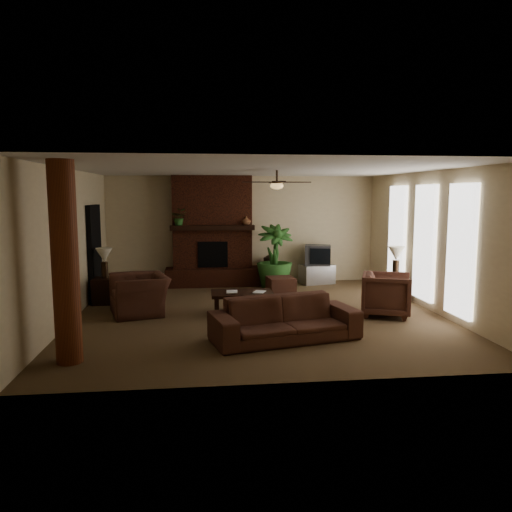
{
  "coord_description": "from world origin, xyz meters",
  "views": [
    {
      "loc": [
        -1.11,
        -9.21,
        2.34
      ],
      "look_at": [
        0.0,
        0.4,
        1.1
      ],
      "focal_mm": 34.06,
      "sensor_mm": 36.0,
      "label": 1
    }
  ],
  "objects": [
    {
      "name": "lamp_left",
      "position": [
        -3.15,
        1.34,
        1.0
      ],
      "size": [
        0.46,
        0.46,
        0.65
      ],
      "color": "#302115",
      "rests_on": "side_table_left"
    },
    {
      "name": "sofa",
      "position": [
        0.22,
        -1.72,
        0.46
      ],
      "size": [
        2.45,
        1.21,
        0.92
      ],
      "primitive_type": "imported",
      "rotation": [
        0.0,
        0.0,
        0.23
      ],
      "color": "#502E22",
      "rests_on": "ground"
    },
    {
      "name": "log_column",
      "position": [
        -2.95,
        -2.4,
        1.4
      ],
      "size": [
        0.36,
        0.36,
        2.8
      ],
      "primitive_type": "cylinder",
      "color": "brown",
      "rests_on": "ground"
    },
    {
      "name": "doorway",
      "position": [
        -3.44,
        1.8,
        1.05
      ],
      "size": [
        0.1,
        1.0,
        2.1
      ],
      "primitive_type": "cube",
      "color": "black",
      "rests_on": "ground"
    },
    {
      "name": "armchair_left",
      "position": [
        -2.31,
        0.33,
        0.51
      ],
      "size": [
        1.06,
        1.34,
        1.03
      ],
      "primitive_type": "imported",
      "rotation": [
        0.0,
        0.0,
        -1.29
      ],
      "color": "#502E22",
      "rests_on": "ground"
    },
    {
      "name": "mantel_plant",
      "position": [
        -1.62,
        2.97,
        1.72
      ],
      "size": [
        0.41,
        0.44,
        0.33
      ],
      "primitive_type": "imported",
      "rotation": [
        0.0,
        0.0,
        -0.07
      ],
      "color": "#2D5D25",
      "rests_on": "fireplace"
    },
    {
      "name": "room_shell",
      "position": [
        0.0,
        0.0,
        1.4
      ],
      "size": [
        7.0,
        7.0,
        7.0
      ],
      "color": "brown",
      "rests_on": "ground"
    },
    {
      "name": "book_a",
      "position": [
        -0.62,
        0.07,
        0.57
      ],
      "size": [
        0.22,
        0.04,
        0.29
      ],
      "primitive_type": "imported",
      "rotation": [
        0.0,
        0.0,
        -0.05
      ],
      "color": "#999999",
      "rests_on": "coffee_table"
    },
    {
      "name": "ottoman",
      "position": [
        0.76,
        1.85,
        0.2
      ],
      "size": [
        0.66,
        0.66,
        0.4
      ],
      "primitive_type": "cube",
      "rotation": [
        0.0,
        0.0,
        0.1
      ],
      "color": "#502E22",
      "rests_on": "ground"
    },
    {
      "name": "windows",
      "position": [
        3.45,
        0.2,
        1.35
      ],
      "size": [
        0.08,
        3.65,
        2.35
      ],
      "color": "white",
      "rests_on": "ground"
    },
    {
      "name": "ceiling_fan",
      "position": [
        0.4,
        0.3,
        2.53
      ],
      "size": [
        1.35,
        1.35,
        0.37
      ],
      "color": "#302115",
      "rests_on": "ceiling"
    },
    {
      "name": "lamp_right",
      "position": [
        3.15,
        0.9,
        1.0
      ],
      "size": [
        0.46,
        0.46,
        0.65
      ],
      "color": "#302115",
      "rests_on": "side_table_right"
    },
    {
      "name": "book_b",
      "position": [
        -0.08,
        0.04,
        0.58
      ],
      "size": [
        0.21,
        0.1,
        0.29
      ],
      "primitive_type": "imported",
      "rotation": [
        0.0,
        0.0,
        -0.39
      ],
      "color": "#999999",
      "rests_on": "coffee_table"
    },
    {
      "name": "coffee_table",
      "position": [
        -0.31,
        0.11,
        0.37
      ],
      "size": [
        1.2,
        0.7,
        0.43
      ],
      "color": "black",
      "rests_on": "ground"
    },
    {
      "name": "floor_vase",
      "position": [
        0.69,
        3.15,
        0.43
      ],
      "size": [
        0.34,
        0.34,
        0.77
      ],
      "color": "black",
      "rests_on": "ground"
    },
    {
      "name": "fireplace",
      "position": [
        -0.8,
        3.22,
        1.16
      ],
      "size": [
        2.4,
        0.7,
        2.8
      ],
      "color": "#512315",
      "rests_on": "ground"
    },
    {
      "name": "tv",
      "position": [
        1.92,
        3.03,
        0.76
      ],
      "size": [
        0.75,
        0.66,
        0.52
      ],
      "color": "#3D3D40",
      "rests_on": "tv_stand"
    },
    {
      "name": "floor_plant",
      "position": [
        0.72,
        2.58,
        0.44
      ],
      "size": [
        1.08,
        1.68,
        0.89
      ],
      "primitive_type": "imported",
      "rotation": [
        0.0,
        0.0,
        0.12
      ],
      "color": "#2D5D25",
      "rests_on": "ground"
    },
    {
      "name": "armchair_right",
      "position": [
        2.44,
        -0.39,
        0.46
      ],
      "size": [
        1.09,
        1.13,
        0.91
      ],
      "primitive_type": "imported",
      "rotation": [
        0.0,
        0.0,
        1.2
      ],
      "color": "#502E22",
      "rests_on": "ground"
    },
    {
      "name": "mantel_vase",
      "position": [
        0.05,
        2.97,
        1.67
      ],
      "size": [
        0.26,
        0.27,
        0.22
      ],
      "primitive_type": "imported",
      "rotation": [
        0.0,
        0.0,
        -0.2
      ],
      "color": "brown",
      "rests_on": "fireplace"
    },
    {
      "name": "tv_stand",
      "position": [
        1.92,
        3.09,
        0.25
      ],
      "size": [
        0.95,
        0.69,
        0.5
      ],
      "primitive_type": "cube",
      "rotation": [
        0.0,
        0.0,
        0.24
      ],
      "color": "#ACACAE",
      "rests_on": "ground"
    },
    {
      "name": "side_table_right",
      "position": [
        3.15,
        0.94,
        0.28
      ],
      "size": [
        0.6,
        0.6,
        0.55
      ],
      "primitive_type": "cube",
      "rotation": [
        0.0,
        0.0,
        -0.22
      ],
      "color": "black",
      "rests_on": "ground"
    },
    {
      "name": "side_table_left",
      "position": [
        -3.15,
        1.33,
        0.28
      ],
      "size": [
        0.5,
        0.5,
        0.55
      ],
      "primitive_type": "cube",
      "rotation": [
        0.0,
        0.0,
        -0.0
      ],
      "color": "black",
      "rests_on": "ground"
    }
  ]
}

